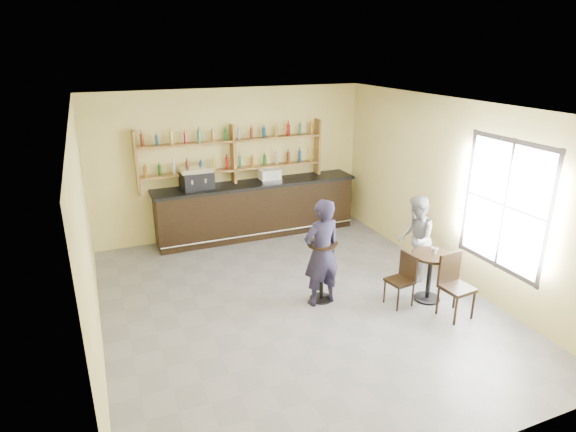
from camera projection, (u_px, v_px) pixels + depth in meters
name	position (u px, v px, depth m)	size (l,w,h in m)	color
floor	(295.00, 304.00, 7.95)	(7.00, 7.00, 0.00)	slate
ceiling	(297.00, 107.00, 6.87)	(7.00, 7.00, 0.00)	white
wall_back	(232.00, 163.00, 10.45)	(7.00, 7.00, 0.00)	#E8D984
wall_front	(449.00, 330.00, 4.37)	(7.00, 7.00, 0.00)	#E8D984
wall_left	(87.00, 241.00, 6.32)	(7.00, 7.00, 0.00)	#E8D984
wall_right	(451.00, 191.00, 8.49)	(7.00, 7.00, 0.00)	#E8D984
window_pane	(505.00, 205.00, 7.41)	(2.00, 2.00, 0.00)	white
window_frame	(504.00, 206.00, 7.41)	(0.04, 1.70, 2.10)	black
shelf_unit	(233.00, 155.00, 10.27)	(4.00, 0.26, 1.40)	brown
liquor_bottles	(233.00, 147.00, 10.21)	(3.68, 0.10, 1.00)	#8C5919
bar_counter	(257.00, 209.00, 10.64)	(4.48, 0.87, 1.21)	black
espresso_machine	(197.00, 178.00, 9.89)	(0.64, 0.41, 0.45)	black
pastry_case	(269.00, 175.00, 10.50)	(0.45, 0.36, 0.27)	silver
pedestal_table	(322.00, 272.00, 7.91)	(0.50, 0.50, 1.03)	black
napkin	(323.00, 243.00, 7.74)	(0.18, 0.18, 0.00)	white
donut	(323.00, 241.00, 7.73)	(0.12, 0.12, 0.04)	gold
cup_pedestal	(328.00, 237.00, 7.86)	(0.12, 0.12, 0.09)	white
man_main	(322.00, 253.00, 7.68)	(0.66, 0.43, 1.80)	black
cafe_table	(429.00, 277.00, 7.95)	(0.66, 0.66, 0.83)	black
cup_cafe	(434.00, 251.00, 7.81)	(0.11, 0.11, 0.10)	white
chair_west	(400.00, 280.00, 7.79)	(0.38, 0.38, 0.87)	black
chair_south	(457.00, 287.00, 7.42)	(0.44, 0.44, 1.01)	black
patron_second	(415.00, 239.00, 8.52)	(0.77, 0.60, 1.58)	gray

